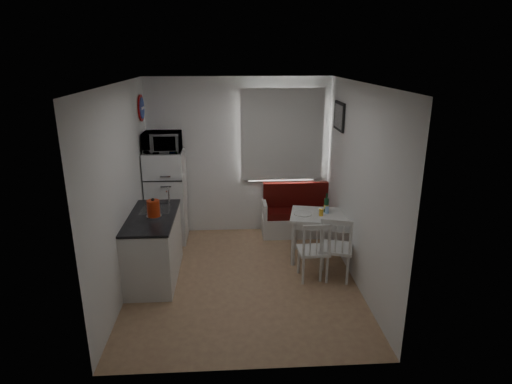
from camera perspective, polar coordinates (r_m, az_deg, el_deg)
The scene contains 22 objects.
floor at distance 5.95m, azimuth -1.69°, elevation -11.56°, with size 3.00×3.50×0.02m, color #9D7253.
ceiling at distance 5.19m, azimuth -1.96°, elevation 14.28°, with size 3.00×3.50×0.02m, color white.
wall_back at distance 7.12m, azimuth -2.27°, elevation 4.69°, with size 3.00×0.02×2.60m, color white.
wall_front at distance 3.80m, azimuth -0.96°, elevation -7.48°, with size 3.00×0.02×2.60m, color white.
wall_left at distance 5.59m, azimuth -17.36°, elevation 0.15°, with size 0.02×3.50×2.60m, color white.
wall_right at distance 5.67m, azimuth 13.50°, elevation 0.73°, with size 0.02×3.50×2.60m, color white.
window at distance 7.07m, azimuth 3.43°, elevation 7.27°, with size 1.22×0.06×1.47m, color white.
curtain at distance 6.99m, azimuth 3.50°, elevation 7.57°, with size 1.35×0.02×1.50m, color white.
kitchen_counter at distance 5.97m, azimuth -13.45°, elevation -7.07°, with size 0.62×1.32×1.16m.
wall_sign at distance 6.80m, azimuth -15.00°, elevation 10.76°, with size 0.40×0.40×0.03m, color navy.
picture_frame at distance 6.54m, azimuth 11.01°, elevation 9.89°, with size 0.04×0.52×0.42m, color black.
bench at distance 7.28m, azimuth 5.59°, elevation -3.45°, with size 1.21×0.47×0.87m.
dining_table at distance 6.33m, azimuth 8.97°, elevation -3.64°, with size 1.06×0.84×0.71m.
chair_left at distance 5.73m, azimuth 7.85°, elevation -7.08°, with size 0.41×0.39×0.46m.
chair_right at distance 5.77m, azimuth 10.88°, elevation -6.59°, with size 0.53×0.52×0.49m.
fridge at distance 7.01m, azimuth -11.83°, elevation -0.62°, with size 0.60×0.60×1.49m, color white.
microwave at distance 6.73m, azimuth -12.38°, elevation 6.53°, with size 0.56×0.38×0.31m, color white.
kettle at distance 5.67m, azimuth -13.52°, elevation -2.16°, with size 0.20×0.20×0.26m, color #B52E0E.
wine_bottle at distance 6.35m, azimuth 9.37°, elevation -1.42°, with size 0.07×0.07×0.29m, color #133B1F, non-canonical shape.
drinking_glass_orange at distance 6.22m, azimuth 8.68°, elevation -2.70°, with size 0.06×0.06×0.10m, color gold.
drinking_glass_blue at distance 6.34m, azimuth 9.43°, elevation -2.37°, with size 0.06×0.06×0.10m, color #8FBCF3.
plate at distance 6.26m, azimuth 6.28°, elevation -2.90°, with size 0.26×0.26×0.02m, color white.
Camera 1 is at (-0.15, -5.18, 2.93)m, focal length 30.00 mm.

